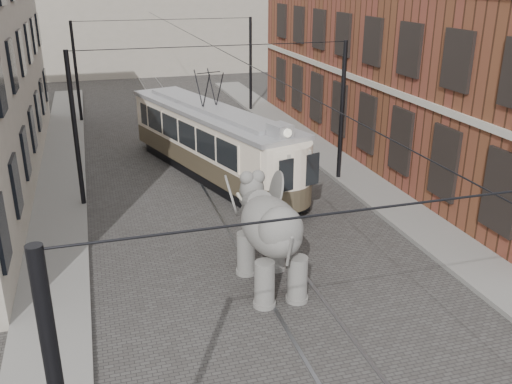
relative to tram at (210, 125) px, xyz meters
name	(u,v)px	position (x,y,z in m)	size (l,w,h in m)	color
ground	(267,256)	(0.04, -8.17, -2.32)	(120.00, 120.00, 0.00)	#3E3C39
tram_rails	(267,256)	(0.04, -8.17, -2.31)	(1.54, 80.00, 0.02)	slate
sidewalk_right	(430,232)	(6.04, -8.17, -2.25)	(2.00, 60.00, 0.15)	slate
sidewalk_left	(54,284)	(-6.46, -8.17, -2.25)	(2.00, 60.00, 0.15)	slate
brick_building	(430,30)	(11.04, 0.83, 3.68)	(8.00, 26.00, 12.00)	brown
catenary	(223,128)	(-0.16, -3.17, 0.68)	(11.00, 30.20, 6.00)	black
tram	(210,125)	(0.00, 0.00, 0.00)	(2.42, 11.72, 4.65)	beige
elephant	(271,240)	(-0.42, -9.95, -0.85)	(2.66, 4.83, 2.96)	#5C5A56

